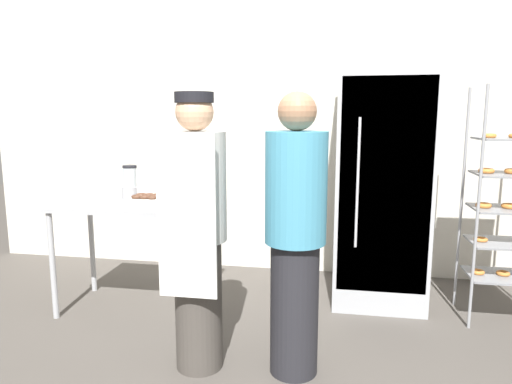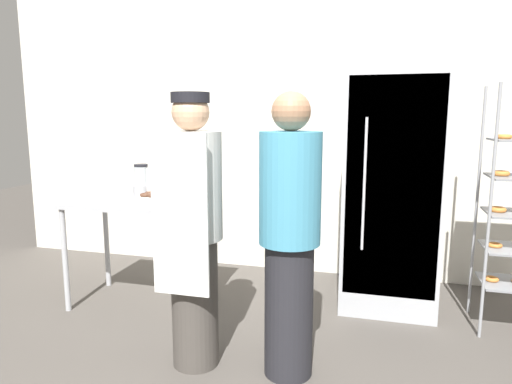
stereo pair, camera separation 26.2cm
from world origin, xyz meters
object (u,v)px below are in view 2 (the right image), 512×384
Objects in this scene: donut_box at (156,196)px; blender_pitcher at (142,182)px; person_baker at (193,229)px; refrigerator at (391,185)px; person_customer at (290,236)px.

donut_box is 0.93× the size of blender_pitcher.
person_baker is at bearing -47.37° from blender_pitcher.
person_baker is at bearing -49.56° from donut_box.
refrigerator is at bearing 48.01° from person_baker.
refrigerator is 1.38m from person_customer.
person_baker is at bearing -131.99° from refrigerator.
blender_pitcher is 0.16× the size of person_customer.
person_customer reaches higher than donut_box.
donut_box is 1.37m from person_customer.
person_customer is (0.58, 0.04, -0.02)m from person_baker.
donut_box is at bearing 150.42° from person_customer.
donut_box is 0.15× the size of person_baker.
donut_box is 0.31m from blender_pitcher.
blender_pitcher reaches higher than donut_box.
refrigerator is at bearing 10.57° from blender_pitcher.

